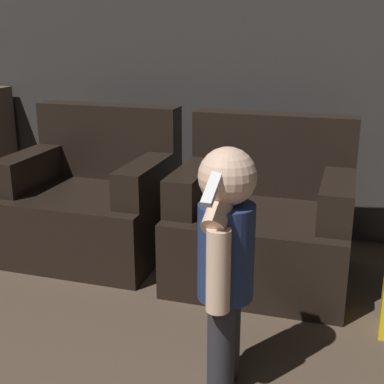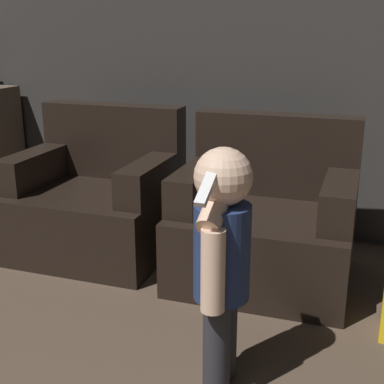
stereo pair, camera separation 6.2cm
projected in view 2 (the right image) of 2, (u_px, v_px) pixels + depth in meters
name	position (u px, v px, depth m)	size (l,w,h in m)	color
wall_back	(275.00, 28.00, 3.25)	(8.40, 0.05, 2.60)	#33302D
armchair_left	(97.00, 201.00, 3.22)	(0.94, 0.81, 0.85)	black
armchair_right	(266.00, 223.00, 2.86)	(0.94, 0.81, 0.85)	black
person_toddler	(221.00, 253.00, 1.89)	(0.20, 0.36, 0.93)	#28282D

